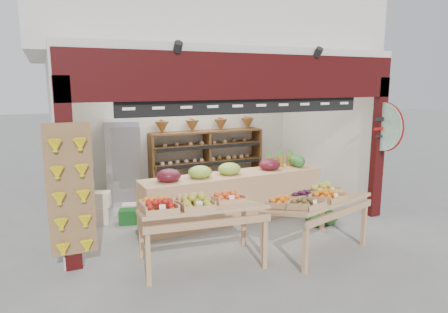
% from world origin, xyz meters
% --- Properties ---
extents(ground, '(60.00, 60.00, 0.00)m').
position_xyz_m(ground, '(0.00, 0.00, 0.00)').
color(ground, slate).
rests_on(ground, ground).
extents(shop_structure, '(6.36, 5.12, 5.40)m').
position_xyz_m(shop_structure, '(0.00, 1.61, 3.92)').
color(shop_structure, beige).
rests_on(shop_structure, ground).
extents(banana_board, '(0.60, 0.15, 1.80)m').
position_xyz_m(banana_board, '(-2.73, -1.17, 1.12)').
color(banana_board, brown).
rests_on(banana_board, ground).
extents(gift_sign, '(0.04, 0.93, 0.92)m').
position_xyz_m(gift_sign, '(2.75, -1.15, 1.75)').
color(gift_sign, '#C4F6DD').
rests_on(gift_sign, ground).
extents(back_shelving, '(2.73, 0.45, 1.71)m').
position_xyz_m(back_shelving, '(0.47, 1.98, 1.04)').
color(back_shelving, brown).
rests_on(back_shelving, ground).
extents(refrigerator, '(0.81, 0.81, 1.78)m').
position_xyz_m(refrigerator, '(-1.50, 1.85, 0.89)').
color(refrigerator, silver).
rests_on(refrigerator, ground).
extents(cardboard_stack, '(1.01, 0.72, 0.58)m').
position_xyz_m(cardboard_stack, '(-1.94, 0.67, 0.21)').
color(cardboard_stack, silver).
rests_on(cardboard_stack, ground).
extents(mid_counter, '(3.57, 0.85, 1.10)m').
position_xyz_m(mid_counter, '(0.16, -0.12, 0.48)').
color(mid_counter, tan).
rests_on(mid_counter, ground).
extents(display_table_left, '(1.82, 1.15, 1.08)m').
position_xyz_m(display_table_left, '(-1.18, -1.58, 0.85)').
color(display_table_left, tan).
rests_on(display_table_left, ground).
extents(display_table_right, '(1.79, 1.31, 1.02)m').
position_xyz_m(display_table_right, '(0.63, -1.91, 0.79)').
color(display_table_right, tan).
rests_on(display_table_right, ground).
extents(watermelon_pile, '(0.66, 0.62, 0.47)m').
position_xyz_m(watermelon_pile, '(1.56, -0.94, 0.17)').
color(watermelon_pile, '#194C1C').
rests_on(watermelon_pile, ground).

